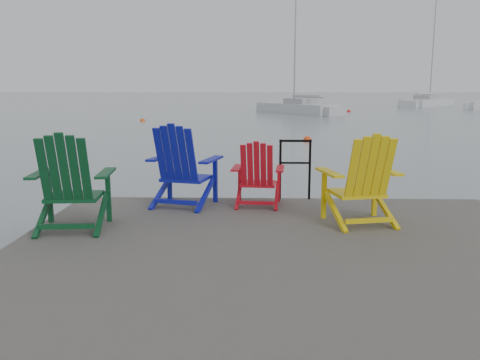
{
  "coord_description": "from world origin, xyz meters",
  "views": [
    {
      "loc": [
        -0.37,
        -5.05,
        2.17
      ],
      "look_at": [
        -0.56,
        2.1,
        0.85
      ],
      "focal_mm": 38.0,
      "sensor_mm": 36.0,
      "label": 1
    }
  ],
  "objects_px": {
    "chair_yellow": "(362,180)",
    "sailboat_near": "(297,109)",
    "buoy_b": "(143,121)",
    "handrail": "(295,163)",
    "buoy_a": "(307,140)",
    "sailboat_mid": "(428,103)",
    "chair_green": "(70,182)",
    "chair_red": "(258,174)",
    "chair_blue": "(182,166)",
    "buoy_d": "(349,112)"
  },
  "relations": [
    {
      "from": "chair_yellow",
      "to": "sailboat_near",
      "type": "relative_size",
      "value": 0.09
    },
    {
      "from": "sailboat_near",
      "to": "buoy_b",
      "type": "bearing_deg",
      "value": -169.85
    },
    {
      "from": "handrail",
      "to": "chair_yellow",
      "type": "bearing_deg",
      "value": -63.46
    },
    {
      "from": "chair_yellow",
      "to": "buoy_a",
      "type": "distance_m",
      "value": 14.81
    },
    {
      "from": "sailboat_near",
      "to": "sailboat_mid",
      "type": "relative_size",
      "value": 0.87
    },
    {
      "from": "chair_green",
      "to": "chair_yellow",
      "type": "relative_size",
      "value": 1.03
    },
    {
      "from": "chair_green",
      "to": "buoy_b",
      "type": "distance_m",
      "value": 27.25
    },
    {
      "from": "handrail",
      "to": "chair_red",
      "type": "bearing_deg",
      "value": -140.02
    },
    {
      "from": "chair_red",
      "to": "buoy_a",
      "type": "xyz_separation_m",
      "value": [
        2.14,
        13.81,
        -0.96
      ]
    },
    {
      "from": "chair_blue",
      "to": "chair_red",
      "type": "relative_size",
      "value": 1.25
    },
    {
      "from": "chair_yellow",
      "to": "chair_red",
      "type": "bearing_deg",
      "value": 131.34
    },
    {
      "from": "chair_blue",
      "to": "chair_green",
      "type": "bearing_deg",
      "value": -117.68
    },
    {
      "from": "sailboat_near",
      "to": "buoy_b",
      "type": "distance_m",
      "value": 14.46
    },
    {
      "from": "chair_blue",
      "to": "buoy_d",
      "type": "bearing_deg",
      "value": 90.43
    },
    {
      "from": "buoy_a",
      "to": "chair_yellow",
      "type": "bearing_deg",
      "value": -93.42
    },
    {
      "from": "buoy_a",
      "to": "buoy_d",
      "type": "relative_size",
      "value": 0.93
    },
    {
      "from": "chair_blue",
      "to": "chair_red",
      "type": "distance_m",
      "value": 1.07
    },
    {
      "from": "chair_yellow",
      "to": "sailboat_mid",
      "type": "relative_size",
      "value": 0.08
    },
    {
      "from": "handrail",
      "to": "chair_yellow",
      "type": "distance_m",
      "value": 1.57
    },
    {
      "from": "buoy_a",
      "to": "buoy_b",
      "type": "relative_size",
      "value": 1.03
    },
    {
      "from": "chair_blue",
      "to": "sailboat_mid",
      "type": "bearing_deg",
      "value": 82.38
    },
    {
      "from": "chair_blue",
      "to": "buoy_a",
      "type": "distance_m",
      "value": 14.24
    },
    {
      "from": "handrail",
      "to": "buoy_a",
      "type": "xyz_separation_m",
      "value": [
        1.58,
        13.34,
        -1.04
      ]
    },
    {
      "from": "chair_green",
      "to": "chair_blue",
      "type": "relative_size",
      "value": 0.99
    },
    {
      "from": "buoy_a",
      "to": "buoy_b",
      "type": "height_order",
      "value": "buoy_a"
    },
    {
      "from": "sailboat_mid",
      "to": "chair_red",
      "type": "bearing_deg",
      "value": -72.25
    },
    {
      "from": "sailboat_mid",
      "to": "buoy_a",
      "type": "distance_m",
      "value": 41.78
    },
    {
      "from": "chair_blue",
      "to": "sailboat_near",
      "type": "bearing_deg",
      "value": 96.8
    },
    {
      "from": "handrail",
      "to": "buoy_b",
      "type": "xyz_separation_m",
      "value": [
        -7.76,
        25.01,
        -1.04
      ]
    },
    {
      "from": "chair_red",
      "to": "buoy_d",
      "type": "relative_size",
      "value": 2.47
    },
    {
      "from": "buoy_a",
      "to": "buoy_b",
      "type": "xyz_separation_m",
      "value": [
        -9.34,
        11.67,
        0.0
      ]
    },
    {
      "from": "buoy_a",
      "to": "buoy_d",
      "type": "distance_m",
      "value": 24.97
    },
    {
      "from": "chair_green",
      "to": "chair_blue",
      "type": "xyz_separation_m",
      "value": [
        1.13,
        1.26,
        0.0
      ]
    },
    {
      "from": "chair_blue",
      "to": "buoy_a",
      "type": "relative_size",
      "value": 3.32
    },
    {
      "from": "chair_blue",
      "to": "buoy_a",
      "type": "bearing_deg",
      "value": 91.17
    },
    {
      "from": "sailboat_near",
      "to": "sailboat_mid",
      "type": "distance_m",
      "value": 23.13
    },
    {
      "from": "handrail",
      "to": "chair_yellow",
      "type": "height_order",
      "value": "chair_yellow"
    },
    {
      "from": "chair_red",
      "to": "chair_yellow",
      "type": "distance_m",
      "value": 1.57
    },
    {
      "from": "chair_red",
      "to": "chair_blue",
      "type": "bearing_deg",
      "value": -173.74
    },
    {
      "from": "chair_green",
      "to": "buoy_a",
      "type": "height_order",
      "value": "chair_green"
    },
    {
      "from": "sailboat_mid",
      "to": "buoy_a",
      "type": "height_order",
      "value": "sailboat_mid"
    },
    {
      "from": "chair_yellow",
      "to": "buoy_b",
      "type": "distance_m",
      "value": 27.76
    },
    {
      "from": "buoy_a",
      "to": "buoy_d",
      "type": "xyz_separation_m",
      "value": [
        6.13,
        24.21,
        0.0
      ]
    },
    {
      "from": "chair_blue",
      "to": "sailboat_mid",
      "type": "height_order",
      "value": "sailboat_mid"
    },
    {
      "from": "buoy_d",
      "to": "chair_green",
      "type": "bearing_deg",
      "value": -104.91
    },
    {
      "from": "handrail",
      "to": "sailboat_mid",
      "type": "xyz_separation_m",
      "value": [
        19.12,
        51.26,
        -0.69
      ]
    },
    {
      "from": "handrail",
      "to": "chair_blue",
      "type": "relative_size",
      "value": 0.78
    },
    {
      "from": "buoy_a",
      "to": "chair_green",
      "type": "bearing_deg",
      "value": -106.03
    },
    {
      "from": "chair_blue",
      "to": "buoy_d",
      "type": "relative_size",
      "value": 3.1
    },
    {
      "from": "chair_red",
      "to": "handrail",
      "type": "bearing_deg",
      "value": 44.8
    }
  ]
}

